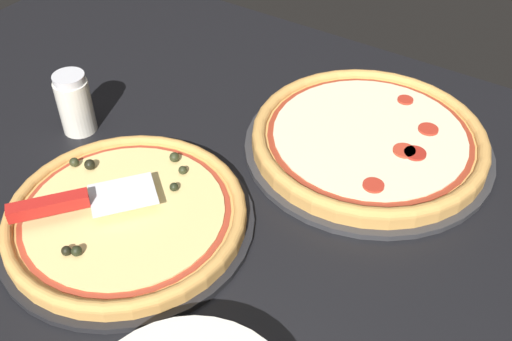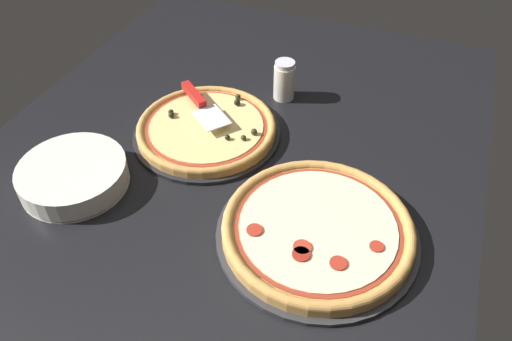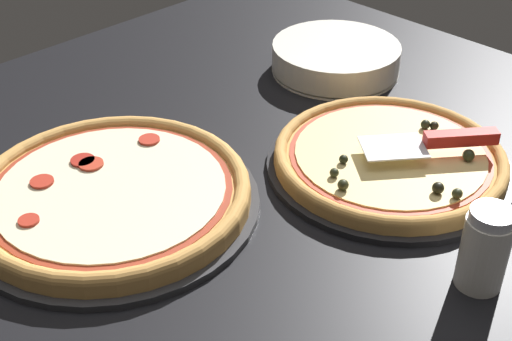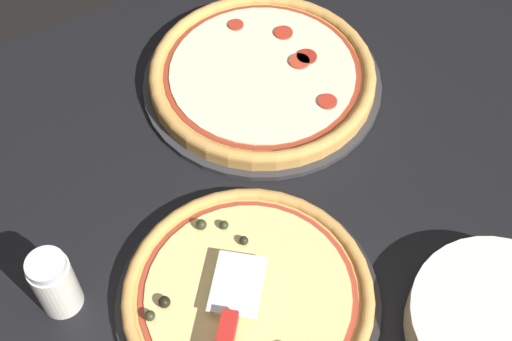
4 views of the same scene
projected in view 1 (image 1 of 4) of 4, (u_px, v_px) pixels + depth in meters
The scene contains 7 objects.
ground_plane at pixel (175, 206), 95.03cm from camera, with size 149.68×119.99×3.60cm, color black.
pizza_pan_front at pixel (128, 223), 89.12cm from camera, with size 37.84×37.84×1.00cm, color black.
pizza_front at pixel (126, 214), 87.93cm from camera, with size 35.57×35.57×3.85cm.
pizza_pan_back at pixel (367, 147), 102.45cm from camera, with size 42.19×42.19×1.00cm, color #2D2D30.
pizza_back at pixel (369, 137), 101.05cm from camera, with size 39.66×39.66×3.16cm.
serving_spatula at pixel (67, 203), 84.98cm from camera, with size 16.51×19.06×2.00cm.
parmesan_shaker at pixel (75, 103), 103.37cm from camera, with size 5.90×5.90×11.29cm.
Camera 1 is at (47.85, -49.19, 65.44)cm, focal length 42.00 mm.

